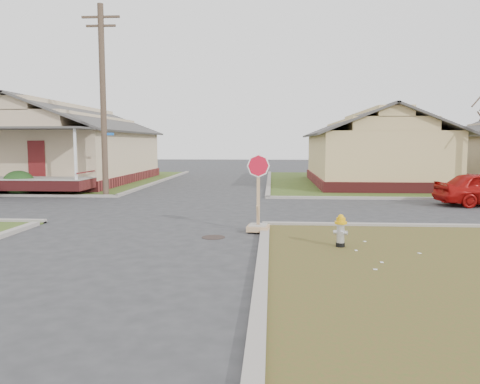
{
  "coord_description": "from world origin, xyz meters",
  "views": [
    {
      "loc": [
        3.78,
        -13.02,
        2.58
      ],
      "look_at": [
        2.83,
        1.0,
        1.1
      ],
      "focal_mm": 35.0,
      "sensor_mm": 36.0,
      "label": 1
    }
  ],
  "objects": [
    {
      "name": "side_house_yellow",
      "position": [
        10.0,
        16.5,
        2.19
      ],
      "size": [
        7.6,
        11.6,
        4.7
      ],
      "color": "maroon",
      "rests_on": "ground"
    },
    {
      "name": "utility_pole",
      "position": [
        -4.2,
        8.9,
        4.66
      ],
      "size": [
        1.8,
        0.28,
        9.0
      ],
      "color": "#463528",
      "rests_on": "ground"
    },
    {
      "name": "ground",
      "position": [
        0.0,
        0.0,
        0.0
      ],
      "size": [
        120.0,
        120.0,
        0.0
      ],
      "primitive_type": "plane",
      "color": "#2C2C2F",
      "rests_on": "ground"
    },
    {
      "name": "verge_far_left",
      "position": [
        -13.0,
        18.0,
        0.03
      ],
      "size": [
        19.0,
        19.0,
        0.05
      ],
      "primitive_type": "cube",
      "color": "#364B1B",
      "rests_on": "ground"
    },
    {
      "name": "hedge_right",
      "position": [
        -8.65,
        9.09,
        0.62
      ],
      "size": [
        1.51,
        1.23,
        1.15
      ],
      "primitive_type": "ellipsoid",
      "color": "#153413",
      "rests_on": "verge_far_left"
    },
    {
      "name": "stop_sign",
      "position": [
        3.4,
        0.31,
        0.53
      ],
      "size": [
        0.63,
        0.61,
        2.22
      ],
      "rotation": [
        0.0,
        0.0,
        -0.1
      ],
      "color": "tan",
      "rests_on": "ground"
    },
    {
      "name": "fire_hydrant",
      "position": [
        5.47,
        -1.64,
        0.49
      ],
      "size": [
        0.3,
        0.3,
        0.8
      ],
      "rotation": [
        0.0,
        0.0,
        -0.34
      ],
      "color": "black",
      "rests_on": "ground"
    },
    {
      "name": "curbs",
      "position": [
        0.0,
        5.0,
        0.0
      ],
      "size": [
        80.0,
        40.0,
        0.12
      ],
      "primitive_type": null,
      "color": "gray",
      "rests_on": "ground"
    },
    {
      "name": "manhole",
      "position": [
        2.2,
        -0.5,
        0.01
      ],
      "size": [
        0.64,
        0.64,
        0.01
      ],
      "primitive_type": "cylinder",
      "color": "black",
      "rests_on": "ground"
    },
    {
      "name": "corner_house",
      "position": [
        -10.0,
        16.68,
        2.28
      ],
      "size": [
        10.1,
        15.5,
        5.3
      ],
      "color": "maroon",
      "rests_on": "ground"
    }
  ]
}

